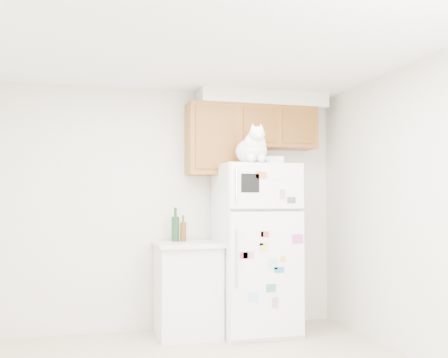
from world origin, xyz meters
name	(u,v)px	position (x,y,z in m)	size (l,w,h in m)	color
room_shell	(212,154)	(0.12, 0.24, 1.67)	(3.84, 4.04, 2.52)	silver
refrigerator	(256,248)	(0.92, 1.61, 0.85)	(0.76, 0.78, 1.70)	white
base_counter	(188,288)	(0.23, 1.68, 0.46)	(0.64, 0.64, 0.92)	white
cat	(253,149)	(0.81, 1.37, 1.84)	(0.37, 0.53, 0.38)	white
storage_box_back	(259,161)	(1.00, 1.74, 1.75)	(0.18, 0.13, 0.10)	white
storage_box_front	(276,161)	(1.13, 1.58, 1.74)	(0.15, 0.11, 0.09)	white
bottle_green	(175,225)	(0.12, 1.81, 1.09)	(0.08, 0.08, 0.34)	#19381E
bottle_amber	(183,228)	(0.20, 1.80, 1.05)	(0.06, 0.06, 0.27)	#593814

